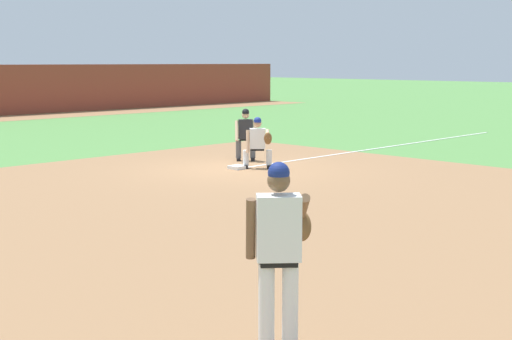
# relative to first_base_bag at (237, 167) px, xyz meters

# --- Properties ---
(ground_plane) EXTENTS (160.00, 160.00, 0.00)m
(ground_plane) POSITION_rel_first_base_bag_xyz_m (0.00, 0.00, -0.04)
(ground_plane) COLOR #518942
(infield_dirt_patch) EXTENTS (18.00, 18.00, 0.01)m
(infield_dirt_patch) POSITION_rel_first_base_bag_xyz_m (-3.98, -4.44, -0.04)
(infield_dirt_patch) COLOR #936B47
(infield_dirt_patch) RESTS_ON ground
(foul_line_stripe) EXTENTS (13.52, 0.10, 0.00)m
(foul_line_stripe) POSITION_rel_first_base_bag_xyz_m (6.76, 0.00, -0.04)
(foul_line_stripe) COLOR white
(foul_line_stripe) RESTS_ON ground
(first_base_bag) EXTENTS (0.38, 0.38, 0.09)m
(first_base_bag) POSITION_rel_first_base_bag_xyz_m (0.00, 0.00, 0.00)
(first_base_bag) COLOR white
(first_base_bag) RESTS_ON ground
(baseball) EXTENTS (0.07, 0.07, 0.07)m
(baseball) POSITION_rel_first_base_bag_xyz_m (-4.15, -4.97, -0.01)
(baseball) COLOR white
(baseball) RESTS_ON ground
(pitcher) EXTENTS (0.85, 0.55, 1.86)m
(pitcher) POSITION_rel_first_base_bag_xyz_m (-7.92, -8.86, 1.01)
(pitcher) COLOR black
(pitcher) RESTS_ON ground
(first_baseman) EXTENTS (0.73, 1.09, 1.34)m
(first_baseman) POSITION_rel_first_base_bag_xyz_m (0.42, -0.35, 0.69)
(first_baseman) COLOR black
(first_baseman) RESTS_ON ground
(umpire) EXTENTS (0.67, 0.67, 1.46)m
(umpire) POSITION_rel_first_base_bag_xyz_m (1.24, 0.96, 0.75)
(umpire) COLOR black
(umpire) RESTS_ON ground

